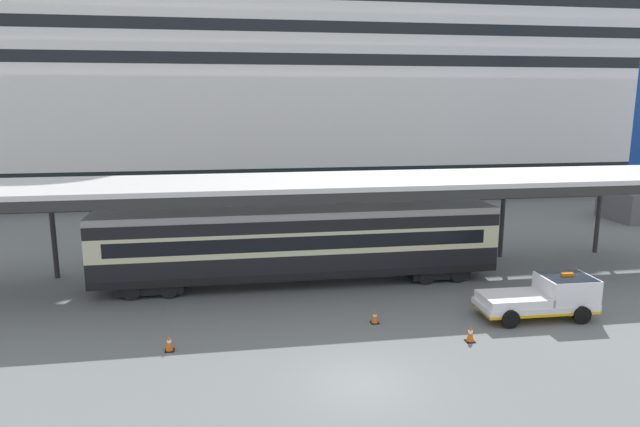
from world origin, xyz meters
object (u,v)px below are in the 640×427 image
object	(u,v)px
traffic_cone_near	(470,333)
traffic_cone_far	(375,317)
traffic_cone_mid	(169,343)
service_truck	(546,296)
train_carriage	(299,242)
cruise_ship	(160,67)

from	to	relation	value
traffic_cone_near	traffic_cone_far	xyz separation A→B (m)	(-3.34, 2.52, -0.05)
traffic_cone_mid	service_truck	bearing A→B (deg)	3.22
traffic_cone_mid	train_carriage	bearing A→B (deg)	50.17
cruise_ship	train_carriage	xyz separation A→B (m)	(10.29, -34.04, -10.79)
traffic_cone_near	traffic_cone_far	bearing A→B (deg)	142.96
train_carriage	traffic_cone_far	size ratio (longest dim) A/B	33.87
cruise_ship	train_carriage	distance (m)	37.16
cruise_ship	traffic_cone_far	distance (m)	43.84
train_carriage	traffic_cone_far	xyz separation A→B (m)	(2.60, -5.86, -2.00)
train_carriage	traffic_cone_mid	size ratio (longest dim) A/B	30.04
cruise_ship	traffic_cone_far	xyz separation A→B (m)	(12.89, -39.91, -12.79)
service_truck	traffic_cone_near	distance (m)	4.98
traffic_cone_near	traffic_cone_mid	xyz separation A→B (m)	(-12.02, 1.09, -0.01)
train_carriage	traffic_cone_near	size ratio (longest dim) A/B	28.88
service_truck	traffic_cone_near	size ratio (longest dim) A/B	7.20
service_truck	traffic_cone_near	bearing A→B (deg)	-155.82
train_carriage	traffic_cone_mid	world-z (taller)	train_carriage
traffic_cone_near	traffic_cone_mid	size ratio (longest dim) A/B	1.04
service_truck	traffic_cone_mid	size ratio (longest dim) A/B	7.49
traffic_cone_near	traffic_cone_mid	distance (m)	12.07
cruise_ship	traffic_cone_mid	size ratio (longest dim) A/B	207.86
train_carriage	traffic_cone_far	bearing A→B (deg)	-66.06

